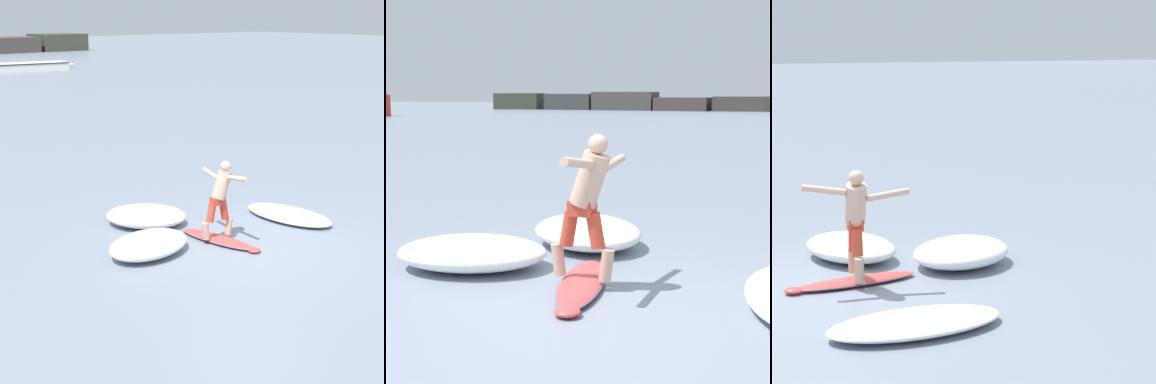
# 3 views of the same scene
# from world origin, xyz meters

# --- Properties ---
(ground_plane) EXTENTS (200.00, 200.00, 0.00)m
(ground_plane) POSITION_xyz_m (0.00, 0.00, 0.00)
(ground_plane) COLOR gray
(surfboard) EXTENTS (0.75, 1.97, 0.23)m
(surfboard) POSITION_xyz_m (-0.18, 0.63, 0.05)
(surfboard) COLOR #D84846
(surfboard) RESTS_ON ground
(surfer) EXTENTS (0.73, 1.47, 1.53)m
(surfer) POSITION_xyz_m (-0.12, 0.66, 0.98)
(surfer) COLOR #D0A58B
(surfer) RESTS_ON surfboard
(wave_foam_at_tail) EXTENTS (2.15, 2.18, 0.39)m
(wave_foam_at_tail) POSITION_xyz_m (-0.68, 2.43, 0.19)
(wave_foam_at_tail) COLOR white
(wave_foam_at_tail) RESTS_ON ground
(wave_foam_beside) EXTENTS (1.99, 1.59, 0.37)m
(wave_foam_beside) POSITION_xyz_m (-1.64, 0.98, 0.18)
(wave_foam_beside) COLOR white
(wave_foam_beside) RESTS_ON ground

